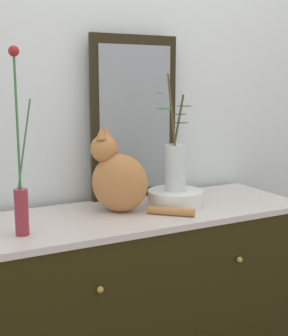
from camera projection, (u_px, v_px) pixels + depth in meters
The scene contains 7 objects.
wall_back at pixel (112, 95), 2.15m from camera, with size 4.40×0.08×2.60m, color silver.
sideboard at pixel (144, 302), 2.02m from camera, with size 1.38×0.52×0.83m.
mirror_leaning at pixel (134, 118), 2.11m from camera, with size 0.42×0.03×0.73m.
cat_sitting at pixel (118, 178), 1.91m from camera, with size 0.38×0.36×0.35m.
vase_slim_green at pixel (21, 190), 1.60m from camera, with size 0.07×0.05×0.65m.
bowl_porcelain at pixel (175, 198), 2.01m from camera, with size 0.24×0.24×0.07m, color white.
vase_glass_clear at pixel (175, 164), 1.98m from camera, with size 0.21×0.12×0.50m.
Camera 1 is at (-0.86, -1.68, 1.36)m, focal length 49.81 mm.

